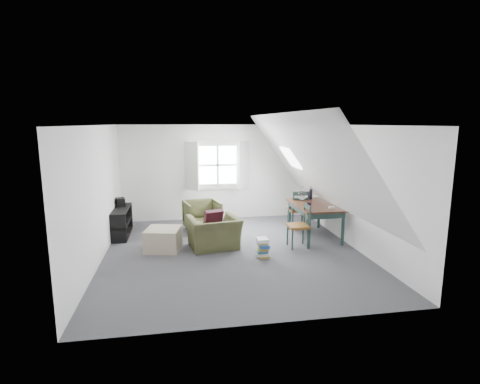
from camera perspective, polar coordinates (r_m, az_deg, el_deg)
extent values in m
plane|color=#46464A|center=(7.56, -1.05, -9.15)|extent=(5.50, 5.50, 0.00)
plane|color=white|center=(7.12, -1.12, 10.15)|extent=(5.50, 5.50, 0.00)
plane|color=white|center=(9.94, -3.44, 3.00)|extent=(5.00, 0.00, 5.00)
plane|color=white|center=(4.61, 4.02, -5.82)|extent=(5.00, 0.00, 5.00)
plane|color=white|center=(7.31, -20.86, -0.39)|extent=(0.00, 5.50, 5.50)
plane|color=white|center=(8.00, 16.93, 0.73)|extent=(0.00, 5.50, 5.50)
plane|color=white|center=(7.10, -13.59, 4.00)|extent=(3.19, 5.50, 4.48)
plane|color=white|center=(7.55, 10.65, 4.48)|extent=(3.19, 5.50, 4.48)
cube|color=white|center=(9.89, -3.44, 4.13)|extent=(1.30, 0.04, 1.30)
cube|color=white|center=(9.68, -7.35, 3.93)|extent=(0.35, 0.35, 1.25)
cube|color=white|center=(9.83, 0.61, 4.11)|extent=(0.35, 0.35, 1.25)
cube|color=white|center=(9.88, -3.44, 4.12)|extent=(1.00, 0.02, 1.00)
cube|color=white|center=(9.86, -3.43, 4.11)|extent=(1.08, 0.04, 0.05)
cube|color=white|center=(9.86, -3.43, 4.11)|extent=(0.05, 0.04, 1.08)
cube|color=white|center=(8.78, 7.72, 5.18)|extent=(0.35, 0.75, 0.47)
imported|color=#424525|center=(7.83, -3.95, -8.47)|extent=(1.13, 1.02, 0.65)
imported|color=#424525|center=(9.05, -5.75, -5.88)|extent=(0.93, 0.95, 0.74)
cube|color=#3B101D|center=(7.81, -4.11, -4.12)|extent=(0.44, 0.34, 0.40)
cube|color=tan|center=(7.80, -11.61, -7.05)|extent=(0.79, 0.79, 0.44)
cube|color=#341A0E|center=(8.53, 11.34, -1.95)|extent=(0.91, 1.51, 0.04)
cube|color=#213733|center=(8.55, 11.32, -2.48)|extent=(0.81, 1.41, 0.12)
cylinder|color=#213733|center=(7.88, 10.45, -5.78)|extent=(0.07, 0.07, 0.71)
cylinder|color=#213733|center=(8.16, 15.39, -5.42)|extent=(0.07, 0.07, 0.71)
cylinder|color=#213733|center=(9.11, 7.56, -3.47)|extent=(0.07, 0.07, 0.71)
cylinder|color=#213733|center=(9.36, 11.93, -3.24)|extent=(0.07, 0.07, 0.71)
sphere|color=silver|center=(8.86, 9.44, -0.49)|extent=(0.22, 0.22, 0.22)
cylinder|color=silver|center=(8.84, 9.47, 0.40)|extent=(0.07, 0.07, 0.12)
cylinder|color=black|center=(9.04, 10.73, -0.32)|extent=(0.08, 0.08, 0.24)
cylinder|color=#3F2D1E|center=(8.99, 10.79, 1.35)|extent=(0.03, 0.05, 0.43)
cylinder|color=#3F2D1E|center=(9.01, 10.86, 1.36)|extent=(0.04, 0.06, 0.43)
cylinder|color=#3F2D1E|center=(8.98, 10.75, 1.34)|extent=(0.05, 0.07, 0.43)
imported|color=black|center=(8.16, 10.45, -2.33)|extent=(0.11, 0.11, 0.10)
cube|color=white|center=(8.19, 13.78, -2.29)|extent=(0.12, 0.08, 0.04)
cube|color=brown|center=(9.17, 8.80, -2.63)|extent=(0.45, 0.45, 0.05)
cylinder|color=#213733|center=(9.45, 9.46, -3.82)|extent=(0.04, 0.04, 0.46)
cylinder|color=#213733|center=(9.12, 10.20, -4.37)|extent=(0.04, 0.04, 0.46)
cylinder|color=#213733|center=(9.34, 7.35, -3.93)|extent=(0.04, 0.04, 0.46)
cylinder|color=#213733|center=(9.01, 8.02, -4.49)|extent=(0.04, 0.04, 0.46)
cylinder|color=#213733|center=(8.99, 10.34, -1.41)|extent=(0.04, 0.04, 0.48)
cylinder|color=#213733|center=(8.88, 8.14, -1.50)|extent=(0.04, 0.04, 0.48)
cube|color=#213733|center=(8.89, 9.28, -0.24)|extent=(0.36, 0.03, 0.09)
cube|color=#213733|center=(8.92, 9.26, -1.12)|extent=(0.36, 0.03, 0.06)
cube|color=brown|center=(7.83, 8.85, -5.13)|extent=(0.42, 0.42, 0.05)
cylinder|color=#213733|center=(8.00, 7.25, -6.51)|extent=(0.04, 0.04, 0.43)
cylinder|color=#213733|center=(8.10, 9.57, -6.35)|extent=(0.04, 0.04, 0.43)
cylinder|color=#213733|center=(7.69, 7.99, -7.23)|extent=(0.04, 0.04, 0.43)
cylinder|color=#213733|center=(7.80, 10.39, -7.05)|extent=(0.04, 0.04, 0.43)
cylinder|color=#213733|center=(7.99, 9.80, -3.22)|extent=(0.04, 0.04, 0.45)
cylinder|color=#213733|center=(7.68, 10.64, -3.80)|extent=(0.04, 0.04, 0.45)
cube|color=#213733|center=(7.80, 10.25, -2.22)|extent=(0.03, 0.34, 0.08)
cube|color=#213733|center=(7.83, 10.22, -3.15)|extent=(0.03, 0.34, 0.06)
cube|color=black|center=(9.07, -17.71, -6.20)|extent=(0.41, 1.24, 0.03)
cube|color=black|center=(8.99, -17.82, -4.41)|extent=(0.41, 1.24, 0.03)
cube|color=black|center=(8.92, -17.93, -2.48)|extent=(0.41, 1.24, 0.03)
cube|color=black|center=(8.41, -18.39, -5.45)|extent=(0.41, 0.03, 0.62)
cube|color=black|center=(9.57, -17.32, -3.49)|extent=(0.41, 0.03, 0.62)
cube|color=#264C99|center=(8.69, -18.08, -6.16)|extent=(0.19, 0.21, 0.23)
cube|color=red|center=(9.14, -17.67, -5.34)|extent=(0.19, 0.25, 0.23)
cube|color=white|center=(8.76, -18.05, -3.96)|extent=(0.19, 0.23, 0.21)
cube|color=black|center=(9.14, -17.75, -1.51)|extent=(0.24, 0.29, 0.20)
cube|color=#B29933|center=(7.33, 3.61, -9.69)|extent=(0.19, 0.25, 0.03)
cube|color=white|center=(7.33, 3.39, -9.43)|extent=(0.25, 0.28, 0.03)
cube|color=white|center=(7.31, 3.69, -9.23)|extent=(0.20, 0.27, 0.03)
cube|color=#337F4C|center=(7.29, 3.33, -9.04)|extent=(0.21, 0.25, 0.03)
cube|color=#264C99|center=(7.27, 3.52, -8.90)|extent=(0.22, 0.29, 0.02)
cube|color=#B29933|center=(7.29, 3.48, -8.68)|extent=(0.19, 0.25, 0.02)
cube|color=#B29933|center=(7.29, 3.50, -8.43)|extent=(0.22, 0.28, 0.03)
cube|color=#264C99|center=(7.25, 3.74, -8.26)|extent=(0.22, 0.29, 0.03)
cube|color=#264C99|center=(7.24, 3.59, -8.04)|extent=(0.23, 0.28, 0.03)
cube|color=#B29933|center=(7.27, 3.46, -7.69)|extent=(0.20, 0.26, 0.03)
cube|color=white|center=(7.25, 3.40, -7.45)|extent=(0.21, 0.24, 0.04)
cube|color=white|center=(7.25, 3.43, -7.18)|extent=(0.21, 0.25, 0.03)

